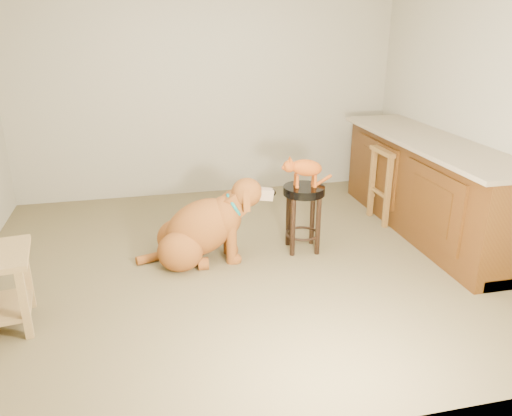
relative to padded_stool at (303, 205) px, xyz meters
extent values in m
cube|color=brown|center=(-0.60, -0.15, -0.44)|extent=(4.50, 4.00, 0.01)
cube|color=#A8A187|center=(-0.60, 1.85, 0.86)|extent=(4.50, 0.04, 2.60)
cube|color=#A8A187|center=(-0.60, -2.15, 0.86)|extent=(4.50, 0.04, 2.60)
cube|color=#A8A187|center=(1.65, -0.15, 0.86)|extent=(0.04, 4.00, 2.60)
cube|color=#502C0E|center=(1.35, 0.15, 0.01)|extent=(0.60, 2.50, 0.90)
cube|color=gray|center=(1.32, 0.15, 0.48)|extent=(0.70, 2.56, 0.04)
cube|color=black|center=(1.39, 0.15, -0.39)|extent=(0.52, 2.50, 0.10)
cube|color=#502C0E|center=(1.04, -0.40, 0.06)|extent=(0.02, 0.90, 0.62)
cube|color=#502C0E|center=(1.04, 0.70, 0.06)|extent=(0.02, 0.90, 0.62)
cube|color=#41230B|center=(1.03, -0.40, 0.06)|extent=(0.02, 0.60, 0.40)
cube|color=#41230B|center=(1.03, 0.70, 0.06)|extent=(0.02, 0.60, 0.40)
cylinder|color=black|center=(0.13, 0.10, -0.17)|extent=(0.05, 0.05, 0.54)
cylinder|color=black|center=(-0.10, 0.13, -0.17)|extent=(0.05, 0.05, 0.54)
cylinder|color=black|center=(0.10, -0.13, -0.17)|extent=(0.05, 0.05, 0.54)
cylinder|color=black|center=(-0.13, -0.10, -0.17)|extent=(0.05, 0.05, 0.54)
torus|color=black|center=(0.00, 0.00, -0.28)|extent=(0.35, 0.35, 0.03)
cylinder|color=black|center=(0.00, 0.00, 0.14)|extent=(0.38, 0.38, 0.07)
cube|color=brown|center=(1.32, 0.66, -0.07)|extent=(0.05, 0.05, 0.74)
cube|color=brown|center=(0.98, 0.65, -0.07)|extent=(0.05, 0.05, 0.74)
cube|color=brown|center=(1.33, 0.33, -0.07)|extent=(0.05, 0.05, 0.74)
cube|color=brown|center=(1.00, 0.32, -0.07)|extent=(0.05, 0.05, 0.74)
cube|color=brown|center=(1.16, 0.49, 0.32)|extent=(0.44, 0.44, 0.04)
cube|color=#9A7947|center=(-2.27, -0.50, -0.18)|extent=(0.06, 0.06, 0.51)
cube|color=#9A7947|center=(-2.21, -0.91, -0.18)|extent=(0.06, 0.06, 0.51)
ellipsoid|color=brown|center=(-1.12, 0.14, -0.27)|extent=(0.40, 0.34, 0.35)
ellipsoid|color=brown|center=(-1.13, -0.15, -0.27)|extent=(0.40, 0.34, 0.35)
cylinder|color=brown|center=(-0.93, 0.15, -0.39)|extent=(0.09, 0.11, 0.11)
cylinder|color=brown|center=(-0.95, -0.18, -0.39)|extent=(0.09, 0.11, 0.11)
ellipsoid|color=brown|center=(-0.94, -0.01, -0.13)|extent=(0.82, 0.46, 0.72)
ellipsoid|color=brown|center=(-0.73, -0.02, -0.04)|extent=(0.31, 0.35, 0.37)
cylinder|color=brown|center=(-0.68, 0.07, -0.23)|extent=(0.10, 0.10, 0.42)
cylinder|color=brown|center=(-0.69, -0.12, -0.23)|extent=(0.10, 0.10, 0.42)
sphere|color=brown|center=(-0.65, 0.07, -0.41)|extent=(0.11, 0.11, 0.11)
sphere|color=brown|center=(-0.66, -0.13, -0.41)|extent=(0.11, 0.11, 0.11)
cylinder|color=brown|center=(-0.64, -0.03, 0.07)|extent=(0.27, 0.20, 0.27)
ellipsoid|color=brown|center=(-0.53, -0.03, 0.17)|extent=(0.28, 0.25, 0.26)
cube|color=tan|center=(-0.39, -0.04, 0.15)|extent=(0.18, 0.10, 0.12)
sphere|color=black|center=(-0.30, -0.04, 0.16)|extent=(0.06, 0.06, 0.06)
cube|color=brown|center=(-0.55, 0.09, 0.14)|extent=(0.06, 0.07, 0.19)
cube|color=brown|center=(-0.56, -0.15, 0.14)|extent=(0.06, 0.07, 0.19)
torus|color=#0E7572|center=(-0.64, -0.03, 0.06)|extent=(0.15, 0.25, 0.22)
cylinder|color=#D8BF4C|center=(-0.58, -0.03, -0.01)|extent=(0.01, 0.05, 0.05)
cylinder|color=brown|center=(-1.35, 0.06, -0.40)|extent=(0.34, 0.17, 0.08)
ellipsoid|color=#9C410F|center=(0.02, 0.00, 0.35)|extent=(0.31, 0.17, 0.19)
cylinder|color=#9C410F|center=(-0.07, 0.05, 0.24)|extent=(0.03, 0.03, 0.11)
sphere|color=#9C410F|center=(-0.07, 0.05, 0.19)|extent=(0.04, 0.04, 0.04)
cylinder|color=#9C410F|center=(-0.08, -0.03, 0.24)|extent=(0.03, 0.03, 0.11)
sphere|color=#9C410F|center=(-0.08, -0.03, 0.19)|extent=(0.04, 0.04, 0.04)
cylinder|color=#9C410F|center=(0.09, 0.03, 0.24)|extent=(0.03, 0.03, 0.11)
sphere|color=#9C410F|center=(0.09, 0.03, 0.19)|extent=(0.04, 0.04, 0.04)
cylinder|color=#9C410F|center=(0.08, -0.05, 0.24)|extent=(0.03, 0.03, 0.11)
sphere|color=#9C410F|center=(0.08, -0.05, 0.19)|extent=(0.04, 0.04, 0.04)
sphere|color=#9C410F|center=(-0.14, 0.01, 0.37)|extent=(0.11, 0.11, 0.11)
sphere|color=#9C410F|center=(-0.18, 0.02, 0.36)|extent=(0.04, 0.04, 0.04)
sphere|color=brown|center=(-0.20, 0.02, 0.36)|extent=(0.02, 0.02, 0.02)
cone|color=#9C410F|center=(-0.13, 0.05, 0.43)|extent=(0.05, 0.05, 0.05)
cone|color=#C66B60|center=(-0.13, 0.05, 0.42)|extent=(0.03, 0.03, 0.03)
cone|color=#9C410F|center=(-0.13, -0.02, 0.43)|extent=(0.05, 0.05, 0.05)
cone|color=#C66B60|center=(-0.13, -0.02, 0.42)|extent=(0.03, 0.03, 0.03)
cylinder|color=#9C410F|center=(0.17, 0.02, 0.20)|extent=(0.22, 0.10, 0.11)
camera|label=1|loc=(-1.36, -4.02, 1.57)|focal=35.00mm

